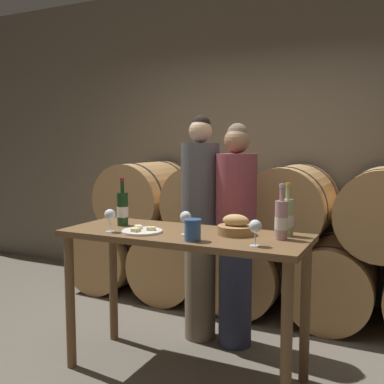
% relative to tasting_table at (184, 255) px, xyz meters
% --- Properties ---
extents(ground_plane, '(10.00, 10.00, 0.00)m').
position_rel_tasting_table_xyz_m(ground_plane, '(0.00, 0.00, -0.81)').
color(ground_plane, '#665E51').
extents(stone_wall_back, '(10.00, 0.12, 3.20)m').
position_rel_tasting_table_xyz_m(stone_wall_back, '(0.00, 1.96, 0.79)').
color(stone_wall_back, '#706656').
rests_on(stone_wall_back, ground_plane).
extents(barrel_stack, '(3.73, 0.88, 1.35)m').
position_rel_tasting_table_xyz_m(barrel_stack, '(0.00, 1.40, -0.17)').
color(barrel_stack, tan).
rests_on(barrel_stack, ground_plane).
extents(tasting_table, '(1.60, 0.62, 0.96)m').
position_rel_tasting_table_xyz_m(tasting_table, '(0.00, 0.00, 0.00)').
color(tasting_table, brown).
rests_on(tasting_table, ground_plane).
extents(person_left, '(0.29, 0.29, 1.74)m').
position_rel_tasting_table_xyz_m(person_left, '(-0.14, 0.57, 0.10)').
color(person_left, '#756651').
rests_on(person_left, ground_plane).
extents(person_right, '(0.30, 0.30, 1.68)m').
position_rel_tasting_table_xyz_m(person_right, '(0.15, 0.57, 0.06)').
color(person_right, '#2D334C').
rests_on(person_right, ground_plane).
extents(wine_bottle_red, '(0.08, 0.08, 0.33)m').
position_rel_tasting_table_xyz_m(wine_bottle_red, '(-0.49, 0.04, 0.27)').
color(wine_bottle_red, '#193819').
rests_on(wine_bottle_red, tasting_table).
extents(wine_bottle_white, '(0.08, 0.08, 0.33)m').
position_rel_tasting_table_xyz_m(wine_bottle_white, '(0.63, 0.18, 0.27)').
color(wine_bottle_white, '#ADBC7F').
rests_on(wine_bottle_white, tasting_table).
extents(wine_bottle_rose, '(0.08, 0.08, 0.33)m').
position_rel_tasting_table_xyz_m(wine_bottle_rose, '(0.62, 0.06, 0.27)').
color(wine_bottle_rose, '#BC8E93').
rests_on(wine_bottle_rose, tasting_table).
extents(blue_crock, '(0.11, 0.11, 0.13)m').
position_rel_tasting_table_xyz_m(blue_crock, '(0.16, -0.20, 0.22)').
color(blue_crock, '#335693').
rests_on(blue_crock, tasting_table).
extents(bread_basket, '(0.23, 0.23, 0.13)m').
position_rel_tasting_table_xyz_m(bread_basket, '(0.33, 0.08, 0.20)').
color(bread_basket, olive).
rests_on(bread_basket, tasting_table).
extents(cheese_plate, '(0.27, 0.27, 0.04)m').
position_rel_tasting_table_xyz_m(cheese_plate, '(-0.24, -0.12, 0.16)').
color(cheese_plate, white).
rests_on(cheese_plate, tasting_table).
extents(wine_glass_far_left, '(0.07, 0.07, 0.15)m').
position_rel_tasting_table_xyz_m(wine_glass_far_left, '(-0.44, -0.19, 0.26)').
color(wine_glass_far_left, white).
rests_on(wine_glass_far_left, tasting_table).
extents(wine_glass_left, '(0.07, 0.07, 0.15)m').
position_rel_tasting_table_xyz_m(wine_glass_left, '(0.04, -0.06, 0.26)').
color(wine_glass_left, white).
rests_on(wine_glass_left, tasting_table).
extents(wine_glass_center, '(0.07, 0.07, 0.15)m').
position_rel_tasting_table_xyz_m(wine_glass_center, '(0.53, -0.18, 0.26)').
color(wine_glass_center, white).
rests_on(wine_glass_center, tasting_table).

